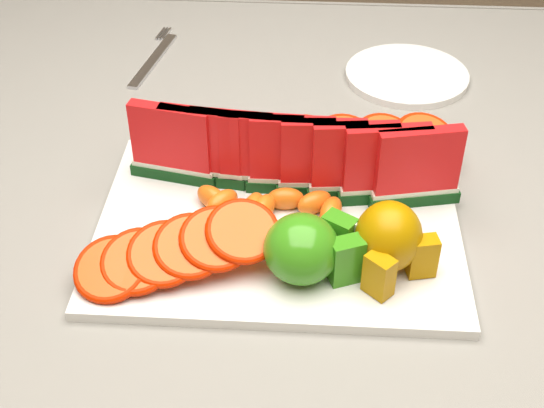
{
  "coord_description": "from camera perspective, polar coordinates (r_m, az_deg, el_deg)",
  "views": [
    {
      "loc": [
        0.08,
        -0.73,
        1.31
      ],
      "look_at": [
        0.04,
        -0.11,
        0.81
      ],
      "focal_mm": 50.0,
      "sensor_mm": 36.0,
      "label": 1
    }
  ],
  "objects": [
    {
      "name": "tablecloth",
      "position": [
        0.95,
        -2.19,
        -0.02
      ],
      "size": [
        1.53,
        1.03,
        0.2
      ],
      "color": "slate",
      "rests_on": "table"
    },
    {
      "name": "orange_fan_back",
      "position": [
        0.93,
        2.57,
        4.96
      ],
      "size": [
        0.38,
        0.1,
        0.05
      ],
      "color": "#CF3B00",
      "rests_on": "platter"
    },
    {
      "name": "fork",
      "position": [
        1.19,
        -8.85,
        10.84
      ],
      "size": [
        0.05,
        0.19,
        0.0
      ],
      "color": "silver",
      "rests_on": "tablecloth"
    },
    {
      "name": "side_plate",
      "position": [
        1.14,
        10.11,
        9.54
      ],
      "size": [
        0.22,
        0.22,
        0.01
      ],
      "color": "silver",
      "rests_on": "tablecloth"
    },
    {
      "name": "platter",
      "position": [
        0.85,
        0.49,
        -1.65
      ],
      "size": [
        0.4,
        0.3,
        0.01
      ],
      "color": "silver",
      "rests_on": "tablecloth"
    },
    {
      "name": "apple_cluster",
      "position": [
        0.76,
        2.77,
        -3.39
      ],
      "size": [
        0.11,
        0.09,
        0.07
      ],
      "color": "#31770D",
      "rests_on": "platter"
    },
    {
      "name": "orange_fan_front",
      "position": [
        0.77,
        -7.15,
        -3.44
      ],
      "size": [
        0.23,
        0.14,
        0.06
      ],
      "color": "#CF3B00",
      "rests_on": "platter"
    },
    {
      "name": "pear_cluster",
      "position": [
        0.77,
        8.87,
        -2.69
      ],
      "size": [
        0.1,
        0.1,
        0.08
      ],
      "color": "#B56D1F",
      "rests_on": "platter"
    },
    {
      "name": "tangerine_segments",
      "position": [
        0.85,
        -0.25,
        0.0
      ],
      "size": [
        0.17,
        0.06,
        0.03
      ],
      "color": "#FD592C",
      "rests_on": "platter"
    },
    {
      "name": "table",
      "position": [
        0.99,
        -2.1,
        -2.83
      ],
      "size": [
        1.4,
        0.9,
        0.75
      ],
      "color": "#4A3519",
      "rests_on": "ground"
    },
    {
      "name": "watermelon_row",
      "position": [
        0.86,
        1.51,
        3.55
      ],
      "size": [
        0.39,
        0.07,
        0.1
      ],
      "color": "#12400E",
      "rests_on": "platter"
    }
  ]
}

